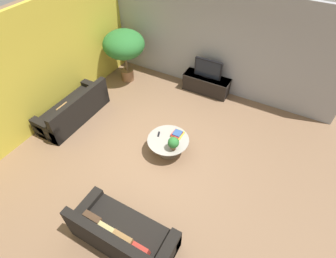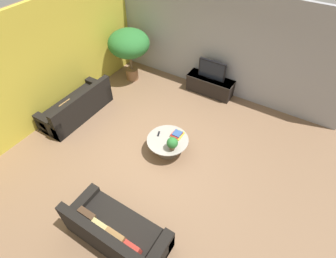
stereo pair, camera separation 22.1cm
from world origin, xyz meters
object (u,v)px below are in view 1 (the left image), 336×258
media_console (206,84)px  couch_by_wall (74,110)px  potted_plant_tabletop (173,143)px  coffee_table (168,143)px  potted_palm_tall (124,46)px  couch_near_entry (122,235)px  television (208,69)px

media_console → couch_by_wall: 3.98m
couch_by_wall → potted_plant_tabletop: size_ratio=6.34×
media_console → potted_plant_tabletop: potted_plant_tabletop is taller
coffee_table → media_console: bearing=93.4°
potted_palm_tall → potted_plant_tabletop: bearing=-38.0°
couch_by_wall → couch_near_entry: size_ratio=1.07×
television → couch_near_entry: (0.51, -5.11, -0.53)m
media_console → potted_plant_tabletop: size_ratio=4.37×
media_console → potted_palm_tall: potted_palm_tall is taller
coffee_table → potted_palm_tall: size_ratio=0.60×
couch_by_wall → potted_plant_tabletop: (3.12, -0.02, 0.33)m
coffee_table → couch_by_wall: size_ratio=0.48×
media_console → couch_by_wall: size_ratio=0.69×
potted_plant_tabletop → media_console: bearing=97.8°
potted_palm_tall → couch_by_wall: bearing=-95.0°
television → coffee_table: bearing=-86.6°
couch_by_wall → couch_near_entry: (3.23, -2.20, 0.01)m
media_console → couch_near_entry: (0.51, -5.11, 0.01)m
television → couch_near_entry: 5.16m
couch_by_wall → potted_plant_tabletop: 3.14m
television → couch_by_wall: bearing=-133.1°
couch_by_wall → potted_palm_tall: (0.20, 2.27, 0.94)m
couch_near_entry → couch_by_wall: bearing=-34.3°
television → couch_by_wall: television is taller
couch_near_entry → potted_palm_tall: size_ratio=1.16×
coffee_table → couch_by_wall: bearing=-176.7°
couch_by_wall → potted_palm_tall: size_ratio=1.25×
media_console → couch_near_entry: size_ratio=0.74×
couch_by_wall → potted_palm_tall: 2.46m
couch_near_entry → potted_palm_tall: potted_palm_tall is taller
television → media_console: bearing=90.0°
television → coffee_table: 2.79m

